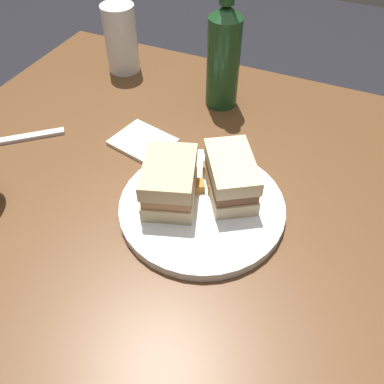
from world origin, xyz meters
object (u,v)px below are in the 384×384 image
object	(u,v)px
napkin	(143,142)
sandwich_half_left	(231,176)
sandwich_half_right	(170,182)
fork	(17,139)
pint_glass	(121,42)
plate	(202,207)
cider_bottle	(224,54)

from	to	relation	value
napkin	sandwich_half_left	bearing A→B (deg)	-18.74
sandwich_half_right	fork	world-z (taller)	sandwich_half_right
sandwich_half_left	sandwich_half_right	xyz separation A→B (m)	(-0.08, -0.05, 0.00)
napkin	pint_glass	bearing A→B (deg)	127.32
sandwich_half_left	napkin	bearing A→B (deg)	161.26
pint_glass	plate	bearing A→B (deg)	-44.63
plate	pint_glass	world-z (taller)	pint_glass
plate	sandwich_half_left	bearing A→B (deg)	54.29
plate	sandwich_half_right	world-z (taller)	sandwich_half_right
sandwich_half_right	napkin	distance (m)	0.18
sandwich_half_left	fork	world-z (taller)	sandwich_half_left
pint_glass	napkin	xyz separation A→B (m)	(0.18, -0.23, -0.06)
plate	pint_glass	distance (m)	0.49
pint_glass	napkin	world-z (taller)	pint_glass
sandwich_half_right	napkin	xyz separation A→B (m)	(-0.12, 0.12, -0.05)
plate	pint_glass	size ratio (longest dim) A/B	1.77
sandwich_half_left	sandwich_half_right	distance (m)	0.10
sandwich_half_left	cider_bottle	distance (m)	0.29
pint_glass	napkin	distance (m)	0.30
pint_glass	cider_bottle	size ratio (longest dim) A/B	0.55
sandwich_half_right	pint_glass	bearing A→B (deg)	129.95
napkin	sandwich_half_right	bearing A→B (deg)	-45.53
sandwich_half_right	pint_glass	xyz separation A→B (m)	(-0.29, 0.35, 0.02)
cider_bottle	napkin	distance (m)	0.24
napkin	fork	xyz separation A→B (m)	(-0.23, -0.09, -0.00)
plate	napkin	bearing A→B (deg)	146.85
plate	sandwich_half_left	distance (m)	0.07
cider_bottle	fork	world-z (taller)	cider_bottle
sandwich_half_right	napkin	size ratio (longest dim) A/B	1.18
sandwich_half_left	cider_bottle	size ratio (longest dim) A/B	0.49
cider_bottle	pint_glass	bearing A→B (deg)	171.54
pint_glass	sandwich_half_right	bearing A→B (deg)	-50.05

